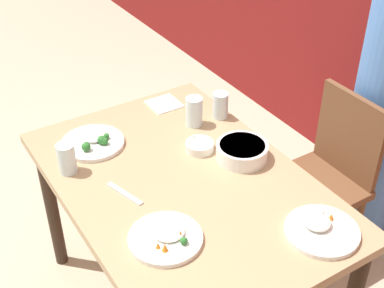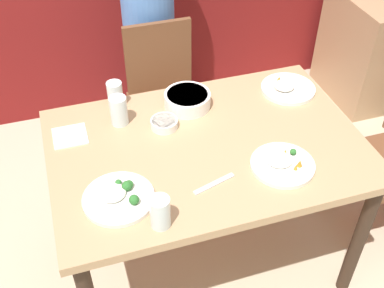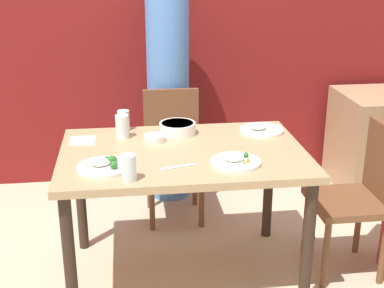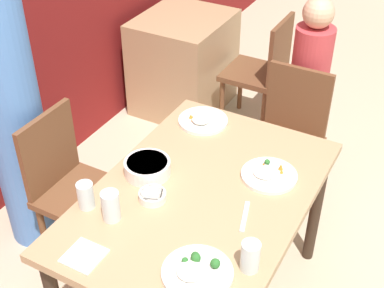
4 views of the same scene
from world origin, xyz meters
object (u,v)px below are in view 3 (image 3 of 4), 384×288
object	(u,v)px
bowl_curry	(178,128)
glass_water_tall	(129,168)
chair_child_spot	(359,194)
chair_adult_spot	(173,149)
person_adult	(168,92)
plate_rice_adult	(261,129)

from	to	relation	value
bowl_curry	glass_water_tall	distance (m)	0.69
chair_child_spot	glass_water_tall	distance (m)	1.35
chair_adult_spot	person_adult	size ratio (longest dim) A/B	0.51
chair_child_spot	plate_rice_adult	bearing A→B (deg)	-122.01
plate_rice_adult	glass_water_tall	size ratio (longest dim) A/B	2.03
bowl_curry	chair_child_spot	bearing A→B (deg)	-18.90
chair_adult_spot	bowl_curry	world-z (taller)	chair_adult_spot
person_adult	plate_rice_adult	world-z (taller)	person_adult
chair_child_spot	person_adult	distance (m)	1.54
chair_adult_spot	bowl_curry	size ratio (longest dim) A/B	4.17
bowl_curry	plate_rice_adult	xyz separation A→B (m)	(0.48, -0.02, -0.02)
plate_rice_adult	person_adult	bearing A→B (deg)	118.91
chair_child_spot	chair_adult_spot	bearing A→B (deg)	-130.83
person_adult	bowl_curry	size ratio (longest dim) A/B	8.16
chair_adult_spot	plate_rice_adult	xyz separation A→B (m)	(0.47, -0.52, 0.30)
chair_child_spot	plate_rice_adult	world-z (taller)	chair_child_spot
chair_adult_spot	person_adult	bearing A→B (deg)	90.00
chair_adult_spot	person_adult	distance (m)	0.46
bowl_curry	plate_rice_adult	world-z (taller)	bowl_curry
glass_water_tall	person_adult	bearing A→B (deg)	78.05
chair_child_spot	person_adult	world-z (taller)	person_adult
chair_adult_spot	glass_water_tall	size ratio (longest dim) A/B	6.93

